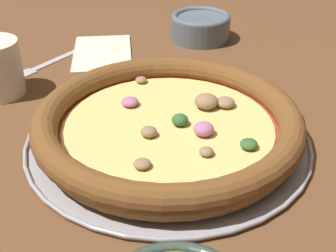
% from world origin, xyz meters
% --- Properties ---
extents(ground_plane, '(3.00, 3.00, 0.00)m').
position_xyz_m(ground_plane, '(0.00, 0.00, 0.00)').
color(ground_plane, brown).
extents(pizza_tray, '(0.37, 0.37, 0.01)m').
position_xyz_m(pizza_tray, '(0.00, 0.00, 0.00)').
color(pizza_tray, '#9E9EA3').
rests_on(pizza_tray, ground_plane).
extents(pizza, '(0.34, 0.34, 0.04)m').
position_xyz_m(pizza, '(0.00, -0.00, 0.03)').
color(pizza, '#A86B33').
rests_on(pizza, pizza_tray).
extents(bowl_far, '(0.11, 0.11, 0.05)m').
position_xyz_m(bowl_far, '(0.36, -0.05, 0.03)').
color(bowl_far, slate).
rests_on(bowl_far, ground_plane).
extents(napkin, '(0.18, 0.12, 0.01)m').
position_xyz_m(napkin, '(0.28, 0.13, 0.00)').
color(napkin, beige).
rests_on(napkin, ground_plane).
extents(fork, '(0.16, 0.11, 0.00)m').
position_xyz_m(fork, '(0.23, 0.22, 0.00)').
color(fork, '#B7B7BC').
rests_on(fork, ground_plane).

